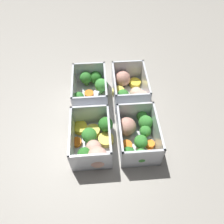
{
  "coord_description": "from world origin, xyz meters",
  "views": [
    {
      "loc": [
        -0.37,
        0.03,
        0.51
      ],
      "look_at": [
        0.0,
        0.0,
        0.03
      ],
      "focal_mm": 35.0,
      "sensor_mm": 36.0,
      "label": 1
    }
  ],
  "objects_px": {
    "container_far_left": "(93,142)",
    "container_near_left": "(137,135)",
    "container_near_right": "(130,90)",
    "container_far_right": "(91,88)"
  },
  "relations": [
    {
      "from": "container_near_left",
      "to": "container_far_right",
      "type": "distance_m",
      "value": 0.21
    },
    {
      "from": "container_near_left",
      "to": "container_near_right",
      "type": "distance_m",
      "value": 0.16
    },
    {
      "from": "container_near_left",
      "to": "container_near_right",
      "type": "bearing_deg",
      "value": -1.4
    },
    {
      "from": "container_far_right",
      "to": "container_near_right",
      "type": "bearing_deg",
      "value": -96.76
    },
    {
      "from": "container_near_right",
      "to": "container_far_left",
      "type": "distance_m",
      "value": 0.2
    },
    {
      "from": "container_near_right",
      "to": "container_far_right",
      "type": "distance_m",
      "value": 0.12
    },
    {
      "from": "container_far_left",
      "to": "container_far_right",
      "type": "distance_m",
      "value": 0.18
    },
    {
      "from": "container_far_right",
      "to": "container_near_left",
      "type": "bearing_deg",
      "value": -146.34
    },
    {
      "from": "container_far_left",
      "to": "container_near_left",
      "type": "bearing_deg",
      "value": -83.99
    },
    {
      "from": "container_near_left",
      "to": "container_far_right",
      "type": "relative_size",
      "value": 0.96
    }
  ]
}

